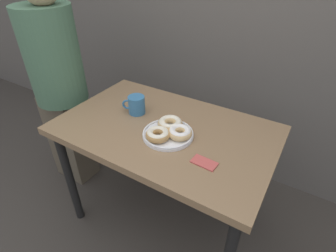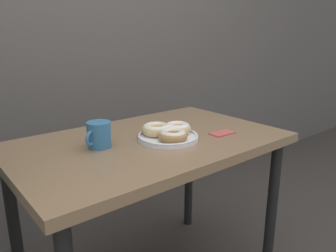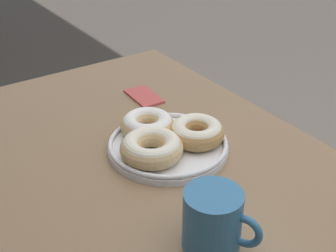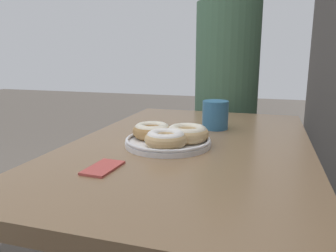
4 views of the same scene
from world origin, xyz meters
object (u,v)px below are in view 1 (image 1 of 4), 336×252
(dining_table, at_px, (165,140))
(coffee_mug, at_px, (136,105))
(donut_plate, at_px, (169,131))
(person_figure, at_px, (59,85))
(napkin, at_px, (204,163))

(dining_table, relative_size, coffee_mug, 9.20)
(donut_plate, relative_size, coffee_mug, 2.21)
(dining_table, height_order, person_figure, person_figure)
(person_figure, bearing_deg, napkin, -7.79)
(dining_table, bearing_deg, person_figure, 179.57)
(donut_plate, bearing_deg, napkin, -21.32)
(coffee_mug, distance_m, napkin, 0.55)
(person_figure, xyz_separation_m, napkin, (1.12, -0.15, -0.03))
(coffee_mug, bearing_deg, person_figure, -176.81)
(coffee_mug, relative_size, napkin, 1.07)
(coffee_mug, height_order, person_figure, person_figure)
(person_figure, relative_size, napkin, 12.72)
(person_figure, bearing_deg, coffee_mug, 3.19)
(dining_table, bearing_deg, donut_plate, -42.98)
(dining_table, relative_size, napkin, 9.85)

